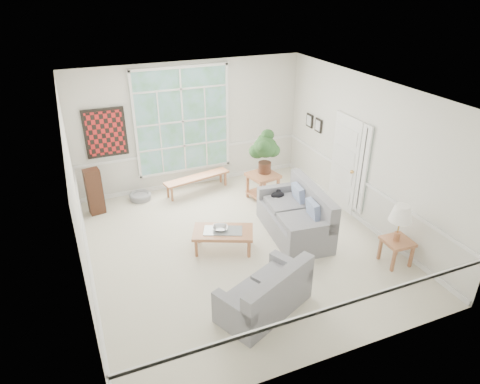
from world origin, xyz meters
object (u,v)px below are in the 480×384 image
loveseat_right (295,212)px  loveseat_front (264,288)px  coffee_table (223,240)px  end_table (263,186)px  side_table (396,252)px

loveseat_right → loveseat_front: size_ratio=1.23×
loveseat_right → loveseat_front: loveseat_right is taller
loveseat_right → coffee_table: size_ratio=1.65×
loveseat_front → end_table: (1.56, 3.37, -0.09)m
coffee_table → end_table: bearing=69.2°
side_table → loveseat_right: bearing=128.0°
loveseat_right → side_table: (1.22, -1.56, -0.25)m
coffee_table → side_table: 3.15m
end_table → loveseat_right: bearing=-92.4°
end_table → side_table: 3.39m
side_table → coffee_table: bearing=149.9°
coffee_table → end_table: 2.25m
coffee_table → side_table: side_table is taller
loveseat_front → end_table: bearing=40.5°
loveseat_right → coffee_table: 1.53m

